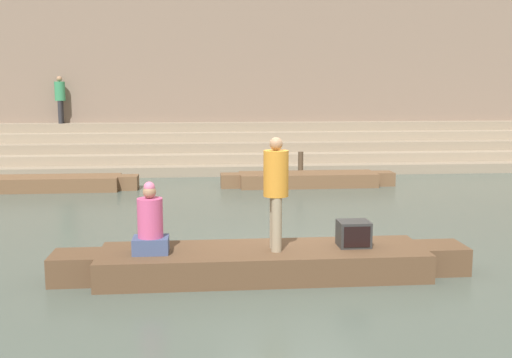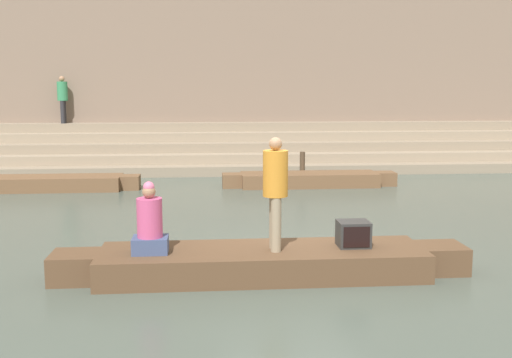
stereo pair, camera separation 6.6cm
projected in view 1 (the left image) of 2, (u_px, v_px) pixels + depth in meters
name	position (u px, v px, depth m)	size (l,w,h in m)	color
ground_plane	(296.00, 258.00, 10.16)	(120.00, 120.00, 0.00)	#47544C
ghat_steps	(245.00, 152.00, 21.45)	(36.00, 3.23, 1.59)	gray
back_wall	(242.00, 68.00, 22.74)	(34.20, 1.28, 7.29)	#7F6B5B
rowboat_main	(263.00, 261.00, 9.19)	(6.36, 1.40, 0.43)	brown
person_standing	(276.00, 186.00, 8.97)	(0.38, 0.38, 1.72)	gray
person_rowing	(150.00, 225.00, 8.87)	(0.53, 0.41, 1.08)	#3D4C75
tv_set	(354.00, 234.00, 9.28)	(0.49, 0.42, 0.40)	#2D2D2D
moored_boat_shore	(52.00, 183.00, 16.85)	(4.82, 1.11, 0.39)	brown
moored_boat_distant	(308.00, 179.00, 17.58)	(5.11, 1.11, 0.39)	brown
mooring_post	(301.00, 167.00, 18.14)	(0.16, 0.16, 0.95)	#473828
person_on_steps	(60.00, 96.00, 21.40)	(0.37, 0.37, 1.68)	#28282D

